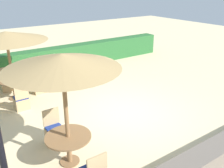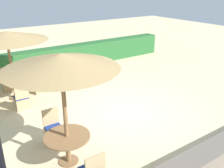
{
  "view_description": "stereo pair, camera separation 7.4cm",
  "coord_description": "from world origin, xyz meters",
  "views": [
    {
      "loc": [
        -4.5,
        -5.86,
        4.07
      ],
      "look_at": [
        0.0,
        0.6,
        0.9
      ],
      "focal_mm": 40.0,
      "sensor_mm": 36.0,
      "label": 1
    },
    {
      "loc": [
        -4.44,
        -5.9,
        4.07
      ],
      "look_at": [
        0.0,
        0.6,
        0.9
      ],
      "focal_mm": 40.0,
      "sensor_mm": 36.0,
      "label": 2
    }
  ],
  "objects": [
    {
      "name": "patio_chair_back_left_north",
      "position": [
        -2.64,
        4.32,
        0.26
      ],
      "size": [
        0.46,
        0.46,
        0.93
      ],
      "rotation": [
        0.0,
        0.0,
        3.14
      ],
      "color": "tan",
      "rests_on": "ground_plane"
    },
    {
      "name": "parasol_back_left",
      "position": [
        -2.58,
        3.35,
        2.37
      ],
      "size": [
        2.85,
        2.85,
        2.55
      ],
      "color": "olive",
      "rests_on": "ground_plane"
    },
    {
      "name": "hedge_row",
      "position": [
        0.0,
        5.71,
        0.56
      ],
      "size": [
        13.0,
        0.7,
        1.12
      ],
      "primitive_type": "cube",
      "color": "#28602D",
      "rests_on": "ground_plane"
    },
    {
      "name": "ground_plane",
      "position": [
        0.0,
        0.0,
        0.0
      ],
      "size": [
        40.0,
        40.0,
        0.0
      ],
      "primitive_type": "plane",
      "color": "beige"
    },
    {
      "name": "parasol_front_left",
      "position": [
        -2.5,
        -1.18,
        2.56
      ],
      "size": [
        2.51,
        2.51,
        2.74
      ],
      "color": "olive",
      "rests_on": "ground_plane"
    },
    {
      "name": "patio_chair_back_left_south",
      "position": [
        -2.63,
        2.33,
        0.26
      ],
      "size": [
        0.46,
        0.46,
        0.93
      ],
      "color": "tan",
      "rests_on": "ground_plane"
    },
    {
      "name": "round_table_back_left",
      "position": [
        -2.58,
        3.35,
        0.57
      ],
      "size": [
        1.01,
        1.01,
        0.74
      ],
      "color": "olive",
      "rests_on": "ground_plane"
    },
    {
      "name": "stone_border",
      "position": [
        0.0,
        -3.21,
        0.24
      ],
      "size": [
        10.0,
        0.56,
        0.48
      ],
      "primitive_type": "cube",
      "color": "#6B6056",
      "rests_on": "ground_plane"
    },
    {
      "name": "round_table_front_left",
      "position": [
        -2.5,
        -1.18,
        0.59
      ],
      "size": [
        1.1,
        1.1,
        0.74
      ],
      "color": "olive",
      "rests_on": "ground_plane"
    },
    {
      "name": "patio_chair_back_left_east",
      "position": [
        -1.62,
        3.37,
        0.26
      ],
      "size": [
        0.46,
        0.46,
        0.93
      ],
      "rotation": [
        0.0,
        0.0,
        1.57
      ],
      "color": "tan",
      "rests_on": "ground_plane"
    },
    {
      "name": "patio_chair_front_left_north",
      "position": [
        -2.45,
        -0.18,
        0.26
      ],
      "size": [
        0.46,
        0.46,
        0.93
      ],
      "rotation": [
        0.0,
        0.0,
        3.14
      ],
      "color": "tan",
      "rests_on": "ground_plane"
    }
  ]
}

